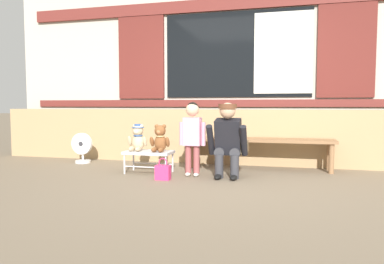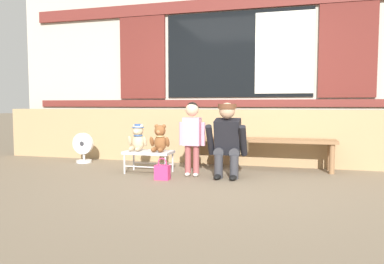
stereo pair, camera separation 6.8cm
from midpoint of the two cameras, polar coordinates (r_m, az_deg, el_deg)
name	(u,v)px [view 1 (the left image)]	position (r m, az deg, el deg)	size (l,w,h in m)	color
ground_plane	(215,182)	(4.41, 3.19, -7.81)	(60.00, 60.00, 0.00)	#756651
brick_low_wall	(232,137)	(5.74, 6.00, -0.74)	(8.01, 0.25, 0.85)	tan
shop_facade	(238,59)	(6.28, 6.83, 11.18)	(8.17, 0.26, 3.34)	#B7B2A3
wooden_bench_long	(259,143)	(5.34, 10.07, -1.72)	(2.10, 0.40, 0.44)	#8E6642
small_display_bench	(149,153)	(4.98, -7.15, -3.35)	(0.64, 0.36, 0.30)	silver
teddy_bear_with_hat	(138,138)	(5.02, -8.86, -0.94)	(0.28, 0.27, 0.36)	#CCB289
teddy_bear_plain	(160,139)	(4.90, -5.43, -1.13)	(0.28, 0.26, 0.36)	brown
child_standing	(192,131)	(4.70, -0.35, 0.23)	(0.35, 0.18, 0.96)	#994C4C
adult_crouching	(229,140)	(4.65, 5.32, -1.21)	(0.50, 0.49, 0.95)	#333338
handbag_on_ground	(163,172)	(4.54, -5.00, -6.25)	(0.18, 0.11, 0.27)	#E53370
floor_fan	(82,148)	(6.06, -17.09, -2.41)	(0.34, 0.24, 0.48)	silver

